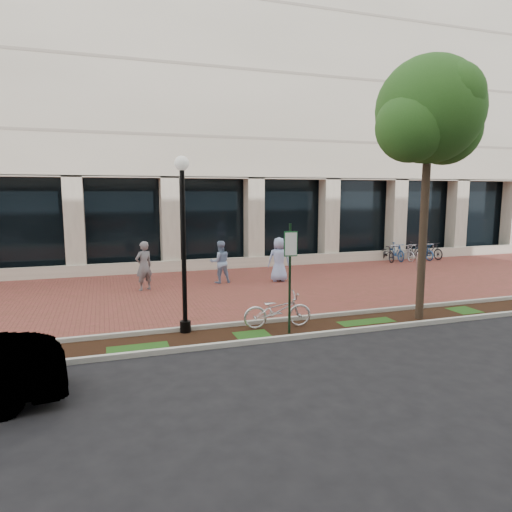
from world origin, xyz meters
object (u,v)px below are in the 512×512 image
object	(u,v)px
parking_sign	(290,266)
lamppost	(183,235)
locked_bicycle	(277,310)
pedestrian_right	(279,259)
bike_rack_cluster	(409,252)
pedestrian_left	(144,266)
bollard	(417,261)
pedestrian_mid	(220,262)
street_tree	(430,118)

from	to	relation	value
parking_sign	lamppost	bearing A→B (deg)	164.82
locked_bicycle	pedestrian_right	size ratio (longest dim) A/B	1.02
pedestrian_right	locked_bicycle	bearing A→B (deg)	84.50
parking_sign	bike_rack_cluster	world-z (taller)	parking_sign
locked_bicycle	lamppost	bearing A→B (deg)	87.91
pedestrian_left	bollard	world-z (taller)	pedestrian_left
lamppost	bollard	xyz separation A→B (m)	(11.57, 5.80, -2.06)
parking_sign	pedestrian_mid	xyz separation A→B (m)	(-0.05, 6.89, -0.91)
locked_bicycle	pedestrian_left	distance (m)	6.56
locked_bicycle	bollard	bearing A→B (deg)	-49.44
pedestrian_right	pedestrian_left	bearing A→B (deg)	16.21
parking_sign	pedestrian_right	world-z (taller)	parking_sign
locked_bicycle	pedestrian_left	world-z (taller)	pedestrian_left
locked_bicycle	bike_rack_cluster	world-z (taller)	locked_bicycle
parking_sign	street_tree	size ratio (longest dim) A/B	0.39
street_tree	lamppost	bearing A→B (deg)	172.84
pedestrian_left	pedestrian_mid	world-z (taller)	pedestrian_left
lamppost	parking_sign	bearing A→B (deg)	-21.22
locked_bicycle	bollard	distance (m)	11.08
lamppost	pedestrian_right	bearing A→B (deg)	49.39
pedestrian_mid	pedestrian_right	size ratio (longest dim) A/B	0.94
pedestrian_left	bike_rack_cluster	xyz separation A→B (m)	(13.81, 3.16, -0.45)
bollard	bike_rack_cluster	bearing A→B (deg)	59.26
street_tree	locked_bicycle	distance (m)	6.54
pedestrian_right	bike_rack_cluster	size ratio (longest dim) A/B	0.51
locked_bicycle	bollard	size ratio (longest dim) A/B	2.13
parking_sign	pedestrian_mid	distance (m)	6.95
lamppost	pedestrian_left	distance (m)	5.75
pedestrian_right	bollard	distance (m)	6.89
bike_rack_cluster	bollard	bearing A→B (deg)	-118.37
lamppost	bollard	distance (m)	13.10
parking_sign	pedestrian_left	size ratio (longest dim) A/B	1.56
street_tree	bollard	xyz separation A→B (m)	(5.06, 6.61, -5.08)
pedestrian_left	pedestrian_mid	distance (m)	2.98
street_tree	pedestrian_right	world-z (taller)	street_tree
pedestrian_left	pedestrian_mid	size ratio (longest dim) A/B	1.08
pedestrian_mid	pedestrian_right	bearing A→B (deg)	169.39
street_tree	pedestrian_mid	world-z (taller)	street_tree
lamppost	locked_bicycle	distance (m)	3.13
lamppost	pedestrian_mid	distance (m)	6.61
locked_bicycle	pedestrian_left	bearing A→B (deg)	33.12
locked_bicycle	bike_rack_cluster	xyz separation A→B (m)	(10.90, 9.03, -0.03)
street_tree	pedestrian_right	xyz separation A→B (m)	(-1.81, 6.31, -4.62)
lamppost	street_tree	size ratio (longest dim) A/B	0.62
street_tree	locked_bicycle	size ratio (longest dim) A/B	3.93
parking_sign	bike_rack_cluster	xyz separation A→B (m)	(10.81, 9.61, -1.30)
parking_sign	locked_bicycle	size ratio (longest dim) A/B	1.54
parking_sign	pedestrian_right	distance (m)	6.88
street_tree	bollard	size ratio (longest dim) A/B	8.37
pedestrian_left	street_tree	bearing A→B (deg)	112.64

